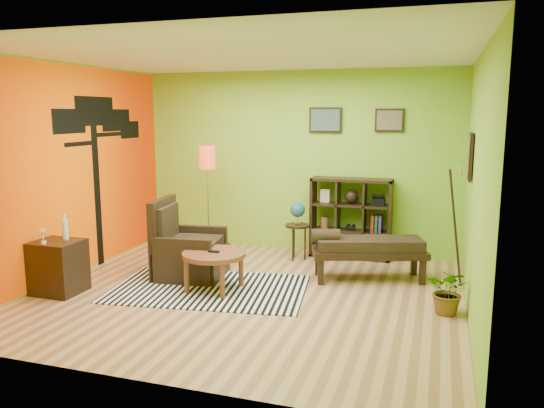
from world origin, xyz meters
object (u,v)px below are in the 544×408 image
(coffee_table, at_px, (214,258))
(bench, at_px, (366,247))
(globe_table, at_px, (298,216))
(floor_lamp, at_px, (207,167))
(armchair, at_px, (187,253))
(potted_plant, at_px, (449,296))
(side_cabinet, at_px, (58,266))
(cube_shelf, at_px, (352,218))

(coffee_table, bearing_deg, bench, 29.72)
(globe_table, bearing_deg, floor_lamp, -173.93)
(armchair, height_order, potted_plant, armchair)
(armchair, distance_m, globe_table, 1.75)
(coffee_table, relative_size, side_cabinet, 0.81)
(armchair, distance_m, potted_plant, 3.35)
(side_cabinet, relative_size, cube_shelf, 0.80)
(globe_table, xyz_separation_m, cube_shelf, (0.74, 0.38, -0.06))
(side_cabinet, relative_size, globe_table, 1.11)
(armchair, bearing_deg, cube_shelf, 39.47)
(bench, height_order, potted_plant, bench)
(side_cabinet, relative_size, potted_plant, 1.84)
(armchair, xyz_separation_m, bench, (2.30, 0.56, 0.12))
(side_cabinet, bearing_deg, cube_shelf, 40.66)
(globe_table, bearing_deg, armchair, -134.59)
(globe_table, xyz_separation_m, bench, (1.10, -0.66, -0.22))
(side_cabinet, xyz_separation_m, globe_table, (2.37, 2.30, 0.33))
(armchair, height_order, globe_table, armchair)
(coffee_table, xyz_separation_m, floor_lamp, (-0.75, 1.49, 0.94))
(globe_table, bearing_deg, bench, -30.89)
(bench, bearing_deg, potted_plant, -42.67)
(cube_shelf, bearing_deg, globe_table, -152.86)
(armchair, bearing_deg, floor_lamp, 98.60)
(side_cabinet, distance_m, bench, 3.84)
(side_cabinet, height_order, globe_table, side_cabinet)
(globe_table, relative_size, potted_plant, 1.67)
(cube_shelf, bearing_deg, side_cabinet, -139.34)
(globe_table, distance_m, cube_shelf, 0.83)
(side_cabinet, relative_size, floor_lamp, 0.57)
(potted_plant, bearing_deg, cube_shelf, 124.95)
(armchair, xyz_separation_m, cube_shelf, (1.94, 1.60, 0.29))
(side_cabinet, bearing_deg, bench, 25.25)
(floor_lamp, relative_size, cube_shelf, 1.39)
(side_cabinet, height_order, potted_plant, side_cabinet)
(coffee_table, xyz_separation_m, side_cabinet, (-1.76, -0.66, -0.09))
(floor_lamp, height_order, potted_plant, floor_lamp)
(floor_lamp, distance_m, bench, 2.68)
(armchair, height_order, floor_lamp, floor_lamp)
(floor_lamp, relative_size, globe_table, 1.93)
(coffee_table, distance_m, potted_plant, 2.75)
(coffee_table, height_order, potted_plant, coffee_table)
(side_cabinet, bearing_deg, globe_table, 44.03)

